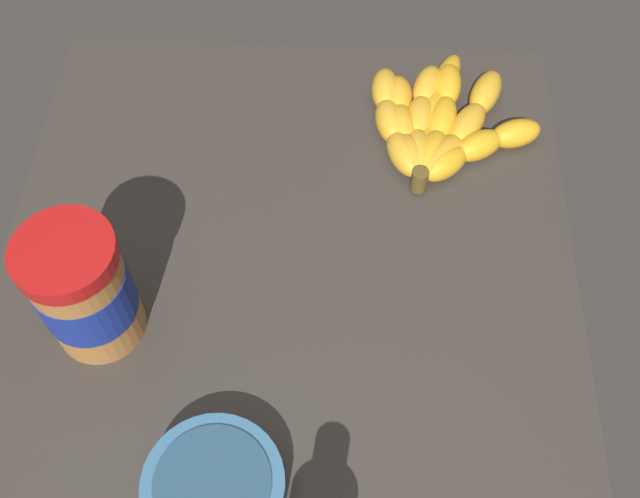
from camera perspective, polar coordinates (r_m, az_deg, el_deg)
name	(u,v)px	position (r cm, az deg, el deg)	size (l,w,h in cm)	color
ground_plane	(286,298)	(82.99, -2.66, -3.78)	(76.83, 64.52, 3.21)	#38332D
banana_bunch	(434,124)	(94.31, 8.75, 9.45)	(22.61, 21.44, 3.51)	gold
peanut_butter_jar	(84,290)	(76.42, -17.66, -3.03)	(9.72, 9.72, 15.32)	#B27238
small_bowl	(214,488)	(72.26, -8.10, -17.68)	(13.14, 13.14, 3.87)	teal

